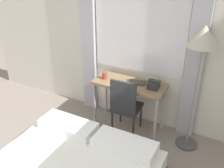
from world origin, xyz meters
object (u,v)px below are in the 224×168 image
object	(u,v)px
desk_chair	(125,104)
telephone	(154,85)
standing_lamp	(202,46)
desk	(129,88)
book	(137,82)
mug	(105,76)

from	to	relation	value
desk_chair	telephone	bearing A→B (deg)	28.31
standing_lamp	telephone	world-z (taller)	standing_lamp
desk	telephone	world-z (taller)	telephone
desk	standing_lamp	bearing A→B (deg)	-1.32
book	mug	distance (m)	0.51
desk_chair	telephone	distance (m)	0.50
desk_chair	standing_lamp	world-z (taller)	standing_lamp
standing_lamp	book	world-z (taller)	standing_lamp
telephone	standing_lamp	bearing A→B (deg)	-4.39
desk_chair	mug	distance (m)	0.54
desk	book	world-z (taller)	book
desk	mug	size ratio (longest dim) A/B	10.52
standing_lamp	mug	bearing A→B (deg)	-179.17
desk_chair	book	distance (m)	0.37
telephone	mug	bearing A→B (deg)	-175.23
desk	mug	xyz separation A→B (m)	(-0.39, -0.04, 0.13)
mug	standing_lamp	bearing A→B (deg)	0.83
desk_chair	telephone	size ratio (longest dim) A/B	5.30
standing_lamp	telephone	bearing A→B (deg)	175.61
mug	desk_chair	bearing A→B (deg)	-18.94
standing_lamp	mug	distance (m)	1.50
desk	desk_chair	distance (m)	0.26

